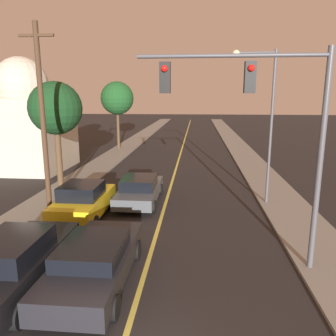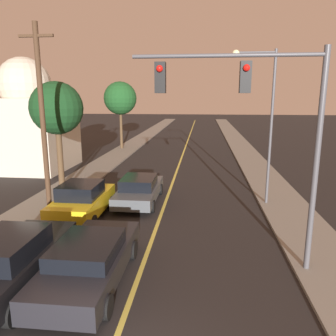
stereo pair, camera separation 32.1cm
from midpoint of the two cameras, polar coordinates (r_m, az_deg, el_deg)
The scene contains 13 objects.
road_surface at distance 41.20m, azimuth 2.61°, elevation 4.65°, with size 9.80×80.00×0.01m.
sidewalk_left at distance 41.90m, azimuth -5.85°, elevation 4.81°, with size 2.50×80.00×0.12m.
sidewalk_right at distance 41.39m, azimuth 11.17°, elevation 4.55°, with size 2.50×80.00×0.12m.
car_near_lane_front at distance 10.35m, azimuth -13.51°, elevation -15.40°, with size 2.11×5.07×1.42m.
car_near_lane_second at distance 17.34m, azimuth -5.47°, elevation -3.73°, with size 2.04×4.86×1.42m.
car_outer_lane_front at distance 10.74m, azimuth -25.81°, elevation -14.60°, with size 2.01×5.08×1.69m.
car_outer_lane_second at distance 15.51m, azimuth -15.11°, elevation -5.59°, with size 2.02×4.28×1.70m.
traffic_signal_mast at distance 10.21m, azimuth 15.50°, elevation 9.02°, with size 5.62×0.42×6.80m.
streetlamp_right at distance 16.99m, azimuth 15.59°, elevation 10.11°, with size 2.12×0.36×7.60m.
utility_pole_left at distance 16.30m, azimuth -21.54°, elevation 8.24°, with size 1.60×0.24×8.60m.
tree_left_near at distance 20.54m, azimuth -19.44°, elevation 9.68°, with size 3.09×3.09×6.27m.
tree_left_far at distance 34.93m, azimuth -9.11°, elevation 11.87°, with size 3.38×3.38×6.91m.
domed_building_left at distance 27.21m, azimuth -23.93°, elevation 7.18°, with size 5.93×5.93×8.36m.
Camera 1 is at (1.57, -4.81, 5.51)m, focal length 35.00 mm.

